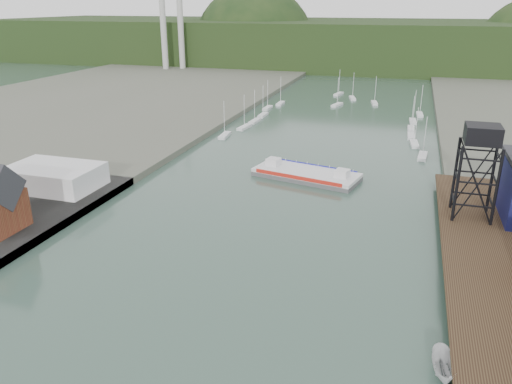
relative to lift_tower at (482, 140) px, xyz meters
The scene contains 8 objects.
east_pier 19.03m from the lift_tower, 81.25° to the right, with size 14.00×70.00×2.45m.
white_shed 80.28m from the lift_tower, behind, with size 18.00×12.00×4.50m, color silver.
lift_tower is the anchor object (origin of this frame).
marina_sailboats 89.04m from the lift_tower, 113.46° to the left, with size 57.71×92.65×0.90m.
smokestacks 224.80m from the lift_tower, 128.94° to the left, with size 11.20×8.20×60.00m.
distant_hills 246.51m from the lift_tower, 99.10° to the left, with size 500.00×120.00×80.00m.
chain_ferry 39.41m from the lift_tower, 152.07° to the left, with size 24.59×14.10×3.33m.
motorboat 43.50m from the lift_tower, 97.88° to the right, with size 2.25×5.99×2.31m, color silver.
Camera 1 is at (23.06, -28.67, 36.83)m, focal length 35.00 mm.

